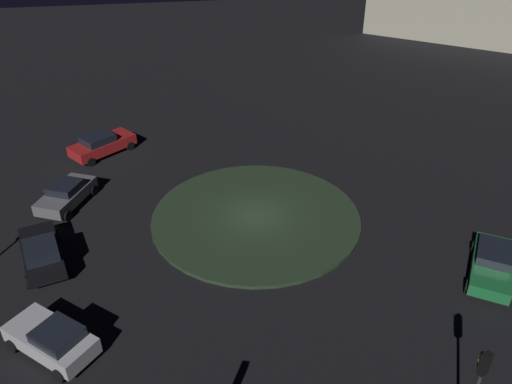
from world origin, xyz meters
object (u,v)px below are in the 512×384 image
object	(u,v)px
car_red	(102,144)
car_green	(492,263)
car_silver	(52,339)
car_grey	(66,194)
traffic_light_west	(478,381)
car_black	(42,252)

from	to	relation	value
car_red	car_green	distance (m)	25.93
car_silver	car_grey	xyz separation A→B (m)	(11.56, 0.97, -0.01)
traffic_light_west	car_red	bearing A→B (deg)	12.15
car_silver	traffic_light_west	xyz separation A→B (m)	(-6.55, -14.58, 2.41)
car_black	car_red	size ratio (longest dim) A/B	1.03
car_grey	car_green	distance (m)	23.76
car_black	car_grey	bearing A→B (deg)	-21.20
car_silver	car_black	distance (m)	6.19
car_green	traffic_light_west	distance (m)	10.17
car_grey	traffic_light_west	bearing A→B (deg)	-114.10
car_silver	traffic_light_west	distance (m)	16.17
car_grey	car_red	size ratio (longest dim) A/B	0.94
car_black	traffic_light_west	world-z (taller)	traffic_light_west
car_green	car_red	bearing A→B (deg)	-95.64
car_silver	car_red	distance (m)	17.99
car_green	traffic_light_west	size ratio (longest dim) A/B	1.07
car_silver	car_green	xyz separation A→B (m)	(1.36, -20.49, -0.02)
car_silver	car_black	bearing A→B (deg)	-35.21
car_red	car_green	xyz separation A→B (m)	(-16.62, -19.90, -0.02)
car_silver	car_red	world-z (taller)	car_red
traffic_light_west	car_black	bearing A→B (deg)	34.32
car_green	car_silver	bearing A→B (deg)	-51.97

